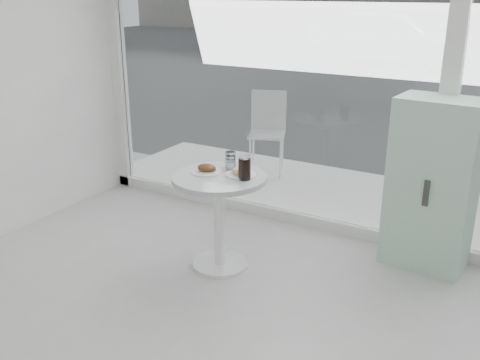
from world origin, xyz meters
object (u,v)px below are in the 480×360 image
Objects in this scene: main_table at (219,202)px; plate_donut at (241,173)px; water_tumbler_a at (230,161)px; mint_cabinet at (432,184)px; cola_glass at (245,168)px; plate_fritter at (207,169)px; car_white at (390,36)px; water_tumbler_b at (231,163)px; patio_chair at (268,127)px.

plate_donut is (0.14, 0.09, 0.24)m from main_table.
plate_donut is at bearing -35.31° from water_tumbler_a.
cola_glass is at bearing -139.05° from mint_cabinet.
cola_glass reaches higher than plate_fritter.
car_white reaches higher than water_tumbler_b.
plate_donut reaches higher than main_table.
plate_donut is at bearing 136.60° from cola_glass.
patio_chair reaches higher than water_tumbler_b.
main_table is 5.84× the size of water_tumbler_a.
plate_donut is 2.09× the size of water_tumbler_b.
patio_chair is 2.34m from cola_glass.
car_white is at bearing 99.73° from water_tumbler_a.
plate_fritter is at bearing -162.53° from plate_donut.
water_tumbler_a is (0.68, -1.97, 0.24)m from patio_chair.
cola_glass is at bearing -37.94° from water_tumbler_a.
car_white is (-3.54, 11.70, 0.12)m from mint_cabinet.
water_tumbler_a is (-0.16, 0.11, 0.04)m from plate_donut.
patio_chair is 3.99× the size of plate_fritter.
mint_cabinet is 1.49m from plate_donut.
cola_glass reaches higher than water_tumbler_a.
mint_cabinet is at bearing 30.02° from plate_fritter.
main_table is at bearing -90.92° from water_tumbler_b.
car_white is 41.59× the size of water_tumbler_b.
plate_donut is (2.28, -12.49, -0.00)m from car_white.
car_white reaches higher than water_tumbler_a.
main_table is 0.29m from plate_donut.
main_table is 6.87× the size of water_tumbler_b.
plate_fritter is at bearing -115.88° from water_tumbler_a.
water_tumbler_b is (0.02, -0.03, -0.01)m from water_tumbler_a.
plate_fritter is 0.20m from water_tumbler_b.
plate_fritter reaches higher than main_table.
plate_donut is at bearing -30.17° from water_tumbler_b.
patio_chair is at bearing -174.79° from car_white.
car_white is at bearing 100.36° from plate_donut.
plate_fritter is 0.27m from plate_donut.
patio_chair is at bearing 107.86° from main_table.
plate_fritter is (-1.51, -0.87, 0.12)m from mint_cabinet.
cola_glass is (0.23, -0.18, 0.03)m from water_tumbler_a.
plate_fritter is at bearing 175.94° from main_table.
water_tumbler_a is at bearing 142.06° from cola_glass.
patio_chair is 10.52m from car_white.
car_white reaches higher than patio_chair.
cola_glass is (0.21, -0.15, 0.04)m from water_tumbler_b.
car_white is 12.74m from plate_fritter.
patio_chair is (-0.70, 2.17, 0.04)m from main_table.
patio_chair reaches higher than plate_fritter.
mint_cabinet is at bearing 27.07° from water_tumbler_b.
mint_cabinet reaches higher than water_tumbler_b.
cola_glass is (0.21, 0.02, 0.31)m from main_table.
main_table is 4.32× the size of cola_glass.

